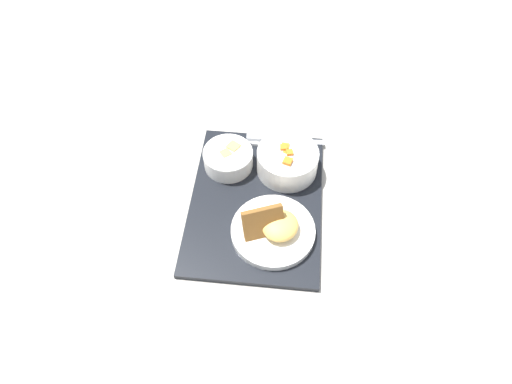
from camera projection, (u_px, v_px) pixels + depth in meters
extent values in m
plane|color=#ADA89E|center=(256.00, 203.00, 1.02)|extent=(4.00, 4.00, 0.00)
cube|color=black|center=(256.00, 202.00, 1.02)|extent=(0.40, 0.30, 0.01)
cylinder|color=white|center=(287.00, 161.00, 1.04)|extent=(0.14, 0.14, 0.06)
torus|color=white|center=(288.00, 153.00, 1.02)|extent=(0.14, 0.14, 0.01)
cylinder|color=#8EBC6B|center=(277.00, 161.00, 1.01)|extent=(0.06, 0.06, 0.02)
cylinder|color=#8EBC6B|center=(292.00, 157.00, 1.02)|extent=(0.05, 0.05, 0.01)
cylinder|color=#8EBC6B|center=(283.00, 155.00, 1.02)|extent=(0.05, 0.05, 0.02)
cylinder|color=#8EBC6B|center=(288.00, 156.00, 1.02)|extent=(0.04, 0.04, 0.02)
cylinder|color=#8EBC6B|center=(278.00, 158.00, 1.01)|extent=(0.04, 0.04, 0.01)
cylinder|color=#8EBC6B|center=(287.00, 155.00, 1.03)|extent=(0.05, 0.05, 0.01)
cube|color=orange|center=(285.00, 147.00, 1.03)|extent=(0.02, 0.02, 0.01)
cube|color=orange|center=(283.00, 149.00, 1.02)|extent=(0.02, 0.02, 0.02)
cube|color=orange|center=(286.00, 153.00, 1.02)|extent=(0.02, 0.02, 0.01)
cube|color=orange|center=(289.00, 154.00, 1.01)|extent=(0.02, 0.02, 0.02)
cube|color=orange|center=(288.00, 163.00, 1.00)|extent=(0.02, 0.02, 0.02)
cylinder|color=white|center=(228.00, 158.00, 1.05)|extent=(0.11, 0.11, 0.05)
torus|color=white|center=(228.00, 153.00, 1.04)|extent=(0.11, 0.11, 0.01)
cylinder|color=#C67F3D|center=(228.00, 157.00, 1.05)|extent=(0.10, 0.10, 0.03)
cube|color=#E5A356|center=(234.00, 148.00, 1.05)|extent=(0.04, 0.04, 0.02)
cube|color=#E5A356|center=(226.00, 155.00, 1.04)|extent=(0.03, 0.03, 0.02)
cylinder|color=white|center=(273.00, 231.00, 0.95)|extent=(0.18, 0.18, 0.02)
ellipsoid|color=#EAB756|center=(280.00, 226.00, 0.93)|extent=(0.10, 0.10, 0.03)
cube|color=brown|center=(264.00, 226.00, 0.93)|extent=(0.07, 0.09, 0.08)
cube|color=silver|center=(300.00, 142.00, 1.11)|extent=(0.02, 0.12, 0.00)
cube|color=silver|center=(260.00, 138.00, 1.11)|extent=(0.02, 0.08, 0.02)
ellipsoid|color=silver|center=(281.00, 148.00, 1.10)|extent=(0.04, 0.04, 0.01)
cube|color=silver|center=(249.00, 143.00, 1.11)|extent=(0.02, 0.12, 0.01)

